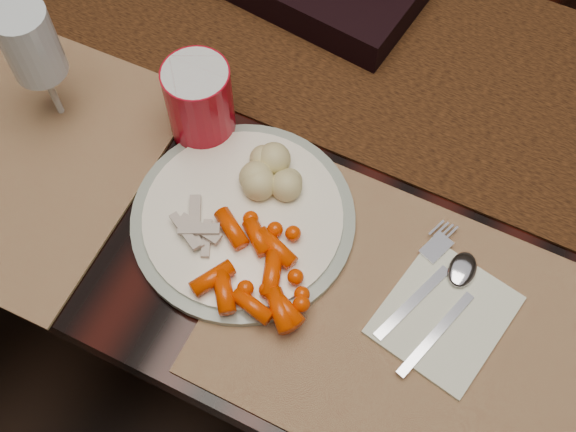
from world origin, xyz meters
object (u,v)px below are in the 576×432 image
at_px(baby_carrots, 257,270).
at_px(turkey_shreds, 201,228).
at_px(placemat_main, 413,330).
at_px(mashed_potatoes, 274,171).
at_px(napkin, 445,315).
at_px(red_cup, 200,103).
at_px(dinner_plate, 243,218).
at_px(wine_glass, 41,68).
at_px(dining_table, 365,200).

relative_size(baby_carrots, turkey_shreds, 1.69).
bearing_deg(placemat_main, mashed_potatoes, 156.82).
height_order(napkin, red_cup, red_cup).
height_order(dinner_plate, turkey_shreds, turkey_shreds).
bearing_deg(red_cup, turkey_shreds, -61.62).
xyz_separation_m(mashed_potatoes, napkin, (0.23, -0.06, -0.03)).
distance_m(placemat_main, wine_glass, 0.51).
distance_m(dinner_plate, napkin, 0.25).
distance_m(mashed_potatoes, wine_glass, 0.29).
distance_m(napkin, red_cup, 0.37).
relative_size(baby_carrots, wine_glass, 0.66).
distance_m(placemat_main, dinner_plate, 0.23).
xyz_separation_m(turkey_shreds, red_cup, (-0.07, 0.13, 0.03)).
bearing_deg(wine_glass, napkin, -4.87).
distance_m(dinner_plate, mashed_potatoes, 0.06).
bearing_deg(dinner_plate, napkin, -1.74).
xyz_separation_m(placemat_main, red_cup, (-0.32, 0.13, 0.06)).
height_order(dinner_plate, red_cup, red_cup).
bearing_deg(napkin, dining_table, 132.32).
bearing_deg(placemat_main, turkey_shreds, -179.27).
distance_m(mashed_potatoes, napkin, 0.25).
bearing_deg(dining_table, wine_glass, -142.35).
xyz_separation_m(placemat_main, turkey_shreds, (-0.25, -0.00, 0.02)).
xyz_separation_m(dinner_plate, baby_carrots, (0.05, -0.06, 0.02)).
relative_size(dining_table, turkey_shreds, 26.86).
bearing_deg(placemat_main, dining_table, 115.71).
distance_m(dinner_plate, baby_carrots, 0.08).
distance_m(baby_carrots, wine_glass, 0.34).
height_order(placemat_main, mashed_potatoes, mashed_potatoes).
bearing_deg(napkin, red_cup, 175.53).
bearing_deg(wine_glass, baby_carrots, -16.35).
bearing_deg(mashed_potatoes, dinner_plate, -102.40).
bearing_deg(baby_carrots, wine_glass, 163.65).
relative_size(dinner_plate, mashed_potatoes, 3.17).
bearing_deg(mashed_potatoes, red_cup, 162.20).
relative_size(dinner_plate, baby_carrots, 2.25).
bearing_deg(mashed_potatoes, napkin, -14.86).
relative_size(dinner_plate, red_cup, 2.38).
xyz_separation_m(placemat_main, dinner_plate, (-0.22, 0.04, 0.01)).
bearing_deg(baby_carrots, mashed_potatoes, 107.79).
height_order(dinner_plate, mashed_potatoes, mashed_potatoes).
xyz_separation_m(turkey_shreds, napkin, (0.28, 0.03, -0.02)).
height_order(dining_table, turkey_shreds, turkey_shreds).
bearing_deg(dinner_plate, red_cup, 138.14).
height_order(turkey_shreds, napkin, turkey_shreds).
bearing_deg(dining_table, red_cup, -128.55).
height_order(placemat_main, napkin, napkin).
xyz_separation_m(placemat_main, napkin, (0.02, 0.03, 0.00)).
relative_size(dining_table, wine_glass, 10.42).
xyz_separation_m(dining_table, red_cup, (-0.17, -0.21, 0.43)).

